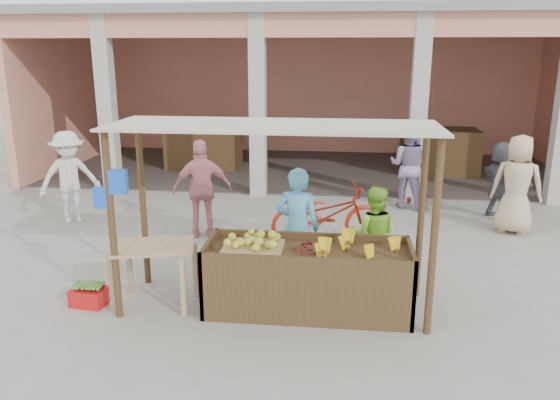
# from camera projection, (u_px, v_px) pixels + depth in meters

# --- Properties ---
(ground) EXTENTS (60.00, 60.00, 0.00)m
(ground) POSITION_uv_depth(u_px,v_px,m) (269.00, 307.00, 7.13)
(ground) COLOR gray
(ground) RESTS_ON ground
(market_building) EXTENTS (14.40, 6.40, 4.20)m
(market_building) POSITION_uv_depth(u_px,v_px,m) (314.00, 70.00, 14.95)
(market_building) COLOR #E18D75
(market_building) RESTS_ON ground
(fruit_stall) EXTENTS (2.60, 0.95, 0.80)m
(fruit_stall) POSITION_uv_depth(u_px,v_px,m) (308.00, 281.00, 6.97)
(fruit_stall) COLOR #503B20
(fruit_stall) RESTS_ON ground
(stall_awning) EXTENTS (4.09, 1.35, 2.39)m
(stall_awning) POSITION_uv_depth(u_px,v_px,m) (268.00, 158.00, 6.66)
(stall_awning) COLOR #503B20
(stall_awning) RESTS_ON ground
(banana_heap) EXTENTS (1.05, 0.57, 0.19)m
(banana_heap) POSITION_uv_depth(u_px,v_px,m) (358.00, 248.00, 6.73)
(banana_heap) COLOR yellow
(banana_heap) RESTS_ON fruit_stall
(melon_tray) EXTENTS (0.75, 0.65, 0.20)m
(melon_tray) POSITION_uv_depth(u_px,v_px,m) (253.00, 244.00, 6.86)
(melon_tray) COLOR #9E7D51
(melon_tray) RESTS_ON fruit_stall
(berry_heap) EXTENTS (0.48, 0.39, 0.15)m
(berry_heap) POSITION_uv_depth(u_px,v_px,m) (310.00, 246.00, 6.84)
(berry_heap) COLOR maroon
(berry_heap) RESTS_ON fruit_stall
(side_table) EXTENTS (1.16, 0.92, 0.83)m
(side_table) POSITION_uv_depth(u_px,v_px,m) (154.00, 255.00, 7.04)
(side_table) COLOR tan
(side_table) RESTS_ON ground
(papaya_pile) EXTENTS (0.78, 0.45, 0.22)m
(papaya_pile) POSITION_uv_depth(u_px,v_px,m) (153.00, 237.00, 6.98)
(papaya_pile) COLOR #47842B
(papaya_pile) RESTS_ON side_table
(red_crate) EXTENTS (0.48, 0.38, 0.23)m
(red_crate) POSITION_uv_depth(u_px,v_px,m) (90.00, 297.00, 7.18)
(red_crate) COLOR red
(red_crate) RESTS_ON ground
(plantain_bundle) EXTENTS (0.33, 0.23, 0.07)m
(plantain_bundle) POSITION_uv_depth(u_px,v_px,m) (88.00, 286.00, 7.14)
(plantain_bundle) COLOR #4F8E33
(plantain_bundle) RESTS_ON red_crate
(produce_sacks) EXTENTS (0.74, 0.46, 0.56)m
(produce_sacks) POSITION_uv_depth(u_px,v_px,m) (417.00, 191.00, 11.88)
(produce_sacks) COLOR maroon
(produce_sacks) RESTS_ON ground
(vendor_blue) EXTENTS (0.75, 0.59, 1.83)m
(vendor_blue) POSITION_uv_depth(u_px,v_px,m) (297.00, 223.00, 7.61)
(vendor_blue) COLOR #55AEE2
(vendor_blue) RESTS_ON ground
(vendor_green) EXTENTS (0.78, 0.53, 1.49)m
(vendor_green) POSITION_uv_depth(u_px,v_px,m) (374.00, 232.00, 7.76)
(vendor_green) COLOR #91DB37
(vendor_green) RESTS_ON ground
(motorcycle) EXTENTS (1.17, 2.15, 1.07)m
(motorcycle) POSITION_uv_depth(u_px,v_px,m) (327.00, 213.00, 9.38)
(motorcycle) COLOR #A12410
(motorcycle) RESTS_ON ground
(shopper_a) EXTENTS (1.35, 1.24, 1.92)m
(shopper_a) POSITION_uv_depth(u_px,v_px,m) (69.00, 173.00, 10.47)
(shopper_a) COLOR silver
(shopper_a) RESTS_ON ground
(shopper_b) EXTENTS (1.23, 0.89, 1.88)m
(shopper_b) POSITION_uv_depth(u_px,v_px,m) (202.00, 186.00, 9.61)
(shopper_b) COLOR #CF8185
(shopper_b) RESTS_ON ground
(shopper_c) EXTENTS (1.12, 0.92, 2.00)m
(shopper_c) POSITION_uv_depth(u_px,v_px,m) (518.00, 179.00, 9.80)
(shopper_c) COLOR tan
(shopper_c) RESTS_ON ground
(shopper_d) EXTENTS (1.06, 1.62, 1.62)m
(shopper_d) POSITION_uv_depth(u_px,v_px,m) (501.00, 178.00, 10.71)
(shopper_d) COLOR #4E515C
(shopper_d) RESTS_ON ground
(shopper_f) EXTENTS (1.11, 0.94, 1.98)m
(shopper_f) POSITION_uv_depth(u_px,v_px,m) (410.00, 162.00, 11.40)
(shopper_f) COLOR #957DA9
(shopper_f) RESTS_ON ground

